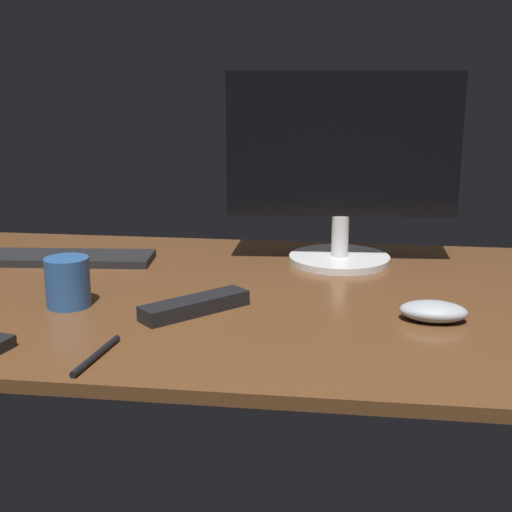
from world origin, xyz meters
TOP-DOWN VIEW (x-y plane):
  - desk at (0.00, 0.00)cm, footprint 140.00×84.00cm
  - monitor at (21.93, 24.04)cm, footprint 48.26×21.65cm
  - keyboard at (-37.47, 16.58)cm, footprint 39.71×14.57cm
  - computer_mouse at (37.81, -11.15)cm, footprint 11.46×7.56cm
  - tv_remote at (-1.74, -12.44)cm, footprint 17.15×17.52cm
  - coffee_mug at (-24.32, -11.80)cm, footprint 7.64×7.64cm
  - pen at (-11.43, -33.57)cm, footprint 2.49×13.98cm

SIDE VIEW (x-z plane):
  - desk at x=0.00cm, z-range 0.00..2.00cm
  - pen at x=-11.43cm, z-range 2.00..2.97cm
  - keyboard at x=-37.47cm, z-range 2.00..3.62cm
  - tv_remote at x=-1.74cm, z-range 2.00..4.58cm
  - computer_mouse at x=37.81cm, z-range 2.00..5.27cm
  - coffee_mug at x=-24.32cm, z-range 2.00..10.67cm
  - monitor at x=21.93cm, z-range 2.15..42.09cm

